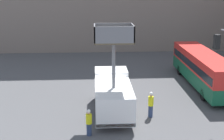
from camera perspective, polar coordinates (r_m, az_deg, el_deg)
The scene contains 5 objects.
ground_plane at distance 23.38m, azimuth -0.29°, elevation -7.71°, with size 120.00×120.00×0.00m, color #4C4C4F.
utility_truck at distance 22.69m, azimuth 0.13°, elevation -4.12°, with size 2.58×6.67×6.66m.
city_bus at distance 29.72m, azimuth 16.25°, elevation 0.52°, with size 2.46×11.78×3.07m.
road_worker_near_truck at distance 19.80m, azimuth -4.24°, elevation -9.56°, with size 0.38×0.38×1.76m.
road_worker_directing at distance 22.42m, azimuth 7.10°, elevation -6.26°, with size 0.38×0.38×1.90m.
Camera 1 is at (-1.09, -21.38, 9.39)m, focal length 50.00 mm.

